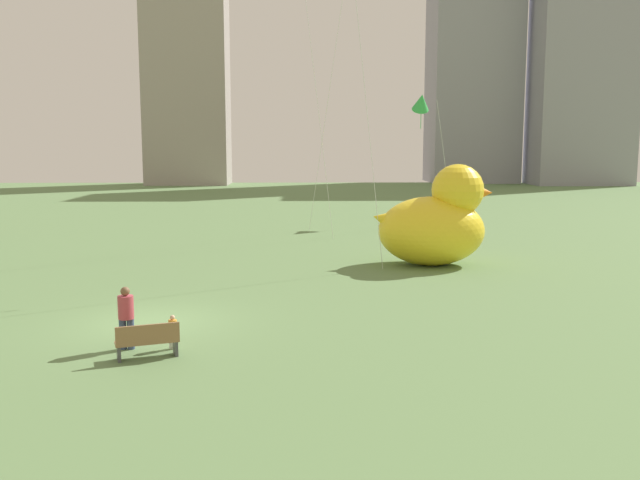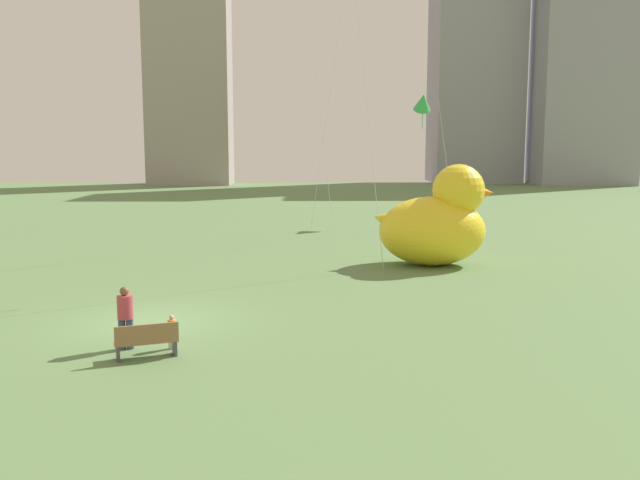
% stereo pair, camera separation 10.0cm
% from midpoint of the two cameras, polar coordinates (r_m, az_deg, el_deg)
% --- Properties ---
extents(ground_plane, '(140.00, 140.00, 0.00)m').
position_cam_midpoint_polar(ground_plane, '(21.55, -13.46, -6.56)').
color(ground_plane, '#5D7D4B').
extents(park_bench, '(1.61, 0.93, 0.90)m').
position_cam_midpoint_polar(park_bench, '(18.00, -13.81, -7.93)').
color(park_bench, olive).
rests_on(park_bench, ground).
extents(person_adult, '(0.40, 0.40, 1.65)m').
position_cam_midpoint_polar(person_adult, '(18.84, -15.45, -5.89)').
color(person_adult, '#38476B').
rests_on(person_adult, ground).
extents(person_child, '(0.22, 0.22, 0.90)m').
position_cam_midpoint_polar(person_child, '(18.68, -11.83, -7.20)').
color(person_child, silver).
rests_on(person_child, ground).
extents(giant_inflatable_duck, '(5.29, 3.39, 4.39)m').
position_cam_midpoint_polar(giant_inflatable_duck, '(30.59, 9.58, 1.41)').
color(giant_inflatable_duck, yellow).
rests_on(giant_inflatable_duck, ground).
extents(city_skyline, '(58.79, 13.85, 38.34)m').
position_cam_midpoint_polar(city_skyline, '(91.19, 10.31, 15.30)').
color(city_skyline, '#9E938C').
rests_on(city_skyline, ground).
extents(kite_green, '(2.95, 3.15, 8.60)m').
position_cam_midpoint_polar(kite_green, '(46.35, 8.45, 11.06)').
color(kite_green, silver).
rests_on(kite_green, ground).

